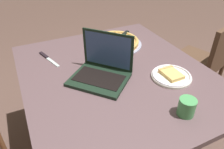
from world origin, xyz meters
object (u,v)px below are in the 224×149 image
object	(u,v)px
dining_table	(116,80)
pizza_tray	(115,42)
pizza_plate	(171,75)
chair_near	(205,59)
laptop	(102,70)
table_knife	(47,58)
drink_cup	(187,107)

from	to	relation	value
dining_table	pizza_tray	bearing A→B (deg)	154.27
pizza_plate	chair_near	xyz separation A→B (m)	(-0.35, 0.69, -0.26)
dining_table	chair_near	world-z (taller)	chair_near
laptop	chair_near	size ratio (longest dim) A/B	0.48
dining_table	pizza_plate	bearing A→B (deg)	54.59
pizza_plate	table_knife	distance (m)	0.80
laptop	dining_table	bearing A→B (deg)	95.80
table_knife	chair_near	size ratio (longest dim) A/B	0.28
drink_cup	chair_near	world-z (taller)	chair_near
dining_table	chair_near	distance (m)	0.99
table_knife	drink_cup	size ratio (longest dim) A/B	2.71
laptop	chair_near	distance (m)	1.10
pizza_plate	dining_table	bearing A→B (deg)	-125.41
laptop	table_knife	size ratio (longest dim) A/B	1.71
dining_table	pizza_plate	distance (m)	0.33
drink_cup	chair_near	bearing A→B (deg)	126.92
pizza_tray	table_knife	distance (m)	0.50
table_knife	dining_table	bearing A→B (deg)	44.34
chair_near	pizza_plate	bearing A→B (deg)	-63.06
drink_cup	chair_near	size ratio (longest dim) A/B	0.10
laptop	pizza_plate	xyz separation A→B (m)	(0.18, 0.36, -0.04)
laptop	chair_near	bearing A→B (deg)	99.50
pizza_plate	pizza_tray	distance (m)	0.53
pizza_tray	chair_near	world-z (taller)	chair_near
pizza_plate	laptop	bearing A→B (deg)	-116.34
drink_cup	table_knife	bearing A→B (deg)	-149.38
laptop	pizza_plate	size ratio (longest dim) A/B	1.74
drink_cup	laptop	bearing A→B (deg)	-152.61
dining_table	chair_near	xyz separation A→B (m)	(-0.17, 0.96, -0.18)
dining_table	drink_cup	world-z (taller)	drink_cup
pizza_plate	chair_near	world-z (taller)	chair_near
laptop	pizza_tray	xyz separation A→B (m)	(-0.34, 0.26, -0.03)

